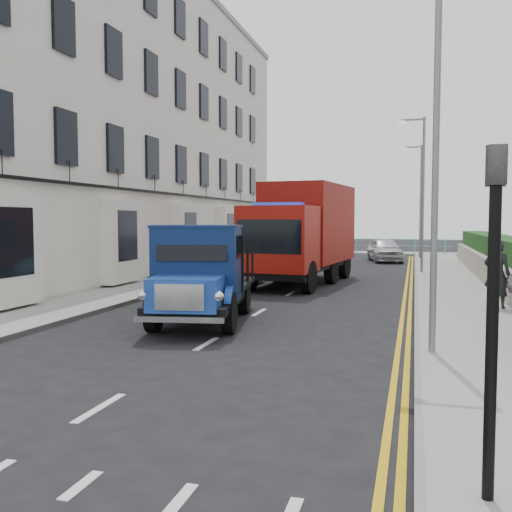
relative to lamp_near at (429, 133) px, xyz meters
name	(u,v)px	position (x,y,z in m)	size (l,w,h in m)	color
ground	(237,326)	(-4.18, 2.00, -4.00)	(120.00, 120.00, 0.00)	black
pavement_west	(182,279)	(-9.38, 11.00, -3.94)	(2.40, 38.00, 0.12)	gray
pavement_east	(452,287)	(1.12, 11.00, -3.94)	(2.60, 38.00, 0.12)	gray
promenade	(357,253)	(-4.18, 31.00, -3.94)	(30.00, 2.50, 0.12)	gray
sea_plane	(381,239)	(-4.18, 62.00, -4.00)	(120.00, 120.00, 0.00)	slate
terrace_west	(132,123)	(-13.65, 15.00, 3.17)	(6.31, 30.20, 14.25)	white
garden_east	(510,265)	(3.03, 11.00, -3.10)	(1.45, 28.00, 1.75)	#B2AD9E
seafront_railing	(356,246)	(-4.18, 30.20, -3.42)	(13.00, 0.08, 1.11)	#59B2A5
lamp_near	(429,133)	(0.00, 0.00, 0.00)	(1.23, 0.18, 7.00)	slate
lamp_mid	(420,185)	(0.00, 16.00, 0.00)	(1.23, 0.18, 7.00)	slate
lamp_far	(419,195)	(0.00, 26.00, 0.00)	(1.23, 0.18, 7.00)	slate
traffic_signal	(494,269)	(0.42, -5.50, -1.92)	(0.16, 0.20, 3.10)	black
bedford_lorry	(199,281)	(-5.02, 1.76, -2.93)	(2.69, 5.10, 2.31)	black
red_lorry	(303,231)	(-4.35, 11.18, -1.95)	(3.24, 7.56, 3.85)	black
parked_car_front	(186,274)	(-7.78, 7.63, -3.38)	(1.45, 3.61, 1.23)	black
parked_car_mid	(228,267)	(-6.78, 9.23, -3.25)	(1.58, 4.54, 1.50)	#5BAAC3
parked_car_rear	(271,258)	(-6.78, 15.64, -3.37)	(1.77, 4.34, 1.26)	#B2B4B7
seafront_car_left	(309,245)	(-7.31, 28.93, -3.33)	(2.22, 4.82, 1.34)	black
seafront_car_right	(385,250)	(-1.88, 23.58, -3.30)	(1.65, 4.10, 1.40)	silver
pedestrian_east_near	(497,274)	(1.92, 5.74, -2.97)	(0.66, 0.44, 1.82)	black
pedestrian_west_near	(190,254)	(-10.18, 13.89, -3.10)	(0.91, 0.38, 1.56)	#1A222E
pedestrian_west_far	(242,246)	(-8.58, 16.93, -2.89)	(0.97, 0.63, 1.98)	#3A322A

